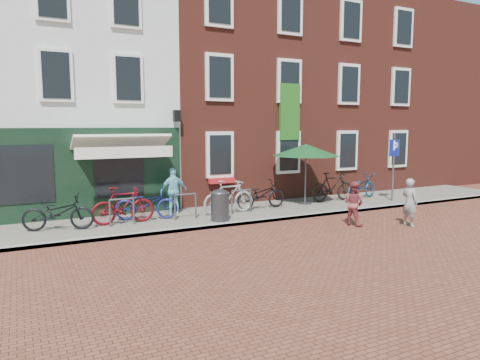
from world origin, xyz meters
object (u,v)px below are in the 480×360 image
parking_sign (394,158)px  bicycle_5 (333,187)px  bicycle_6 (361,186)px  bicycle_2 (146,203)px  woman (410,202)px  bicycle_0 (58,213)px  litter_bin (220,203)px  boy (354,203)px  bicycle_4 (261,195)px  bicycle_1 (123,205)px  bicycle_3 (229,197)px  parasol (306,148)px  cafe_person (174,191)px

parking_sign → bicycle_5: bearing=155.7°
bicycle_6 → bicycle_2: bearing=73.2°
woman → bicycle_0: bearing=65.7°
litter_bin → boy: 4.15m
woman → bicycle_2: bearing=56.8°
boy → bicycle_4: (-1.50, 3.16, -0.07)m
bicycle_2 → bicycle_6: same height
bicycle_1 → bicycle_5: size_ratio=1.00×
woman → bicycle_2: woman is taller
bicycle_2 → bicycle_6: (8.83, -0.05, 0.00)m
bicycle_6 → bicycle_5: bearing=69.6°
bicycle_0 → bicycle_6: same height
boy → bicycle_3: size_ratio=0.72×
parasol → woman: 4.53m
bicycle_3 → parasol: bearing=-87.4°
cafe_person → bicycle_1: bearing=22.7°
bicycle_3 → bicycle_5: same height
bicycle_1 → bicycle_3: (3.54, 0.01, 0.00)m
litter_bin → boy: (3.60, -2.06, 0.04)m
bicycle_2 → bicycle_5: size_ratio=1.03×
parking_sign → bicycle_4: (-5.52, 0.84, -1.20)m
parking_sign → parasol: 3.66m
litter_bin → cafe_person: 1.93m
litter_bin → parking_sign: parking_sign is taller
cafe_person → bicycle_0: size_ratio=0.80×
litter_bin → parking_sign: bearing=1.9°
parasol → bicycle_5: bearing=-0.2°
bicycle_0 → cafe_person: bearing=-62.5°
woman → bicycle_3: (-4.32, 3.82, -0.07)m
parasol → bicycle_0: size_ratio=1.31×
bicycle_1 → bicycle_6: (9.62, 0.26, -0.06)m
litter_bin → woman: (5.06, -2.92, 0.10)m
bicycle_3 → bicycle_6: size_ratio=0.97×
boy → bicycle_6: bearing=-63.5°
woman → boy: woman is taller
woman → cafe_person: size_ratio=0.94×
bicycle_1 → parasol: bearing=-87.0°
parking_sign → cafe_person: 8.74m
bicycle_1 → bicycle_5: bearing=-87.5°
bicycle_4 → bicycle_5: bearing=-90.4°
bicycle_4 → bicycle_5: size_ratio=1.03×
parking_sign → bicycle_4: size_ratio=1.36×
cafe_person → bicycle_0: 3.78m
bicycle_0 → bicycle_1: size_ratio=1.03×
bicycle_0 → bicycle_6: size_ratio=1.00×
parasol → bicycle_1: parasol is taller
bicycle_3 → bicycle_0: bearing=87.0°
bicycle_2 → bicycle_6: size_ratio=1.00×
bicycle_0 → bicycle_5: 10.08m
bicycle_2 → bicycle_4: bearing=-74.3°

